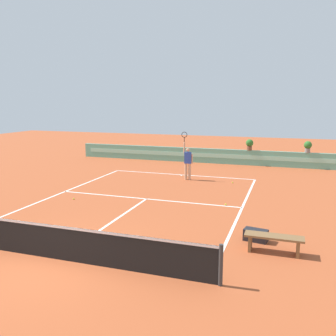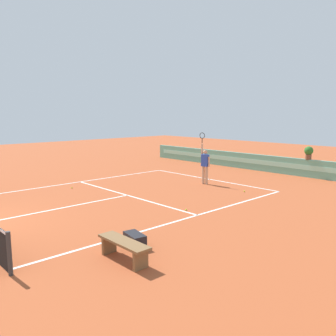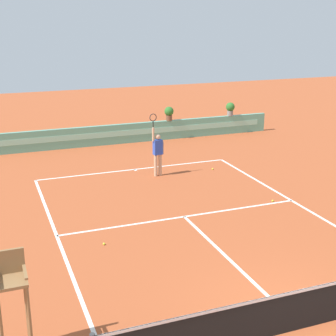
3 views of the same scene
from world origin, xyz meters
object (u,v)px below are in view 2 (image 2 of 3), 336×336
(bench_courtside, at_px, (124,246))
(gear_bag, at_px, (135,240))
(tennis_ball_near_baseline, at_px, (244,191))
(potted_plant_right, at_px, (309,152))
(tennis_player, at_px, (205,163))
(tennis_ball_by_sideline, at_px, (186,210))
(tennis_ball_mid_court, at_px, (72,188))

(bench_courtside, xyz_separation_m, gear_bag, (-0.55, 0.75, -0.20))
(bench_courtside, xyz_separation_m, tennis_ball_near_baseline, (-2.40, 8.40, -0.34))
(gear_bag, bearing_deg, potted_plant_right, 97.00)
(tennis_player, height_order, tennis_ball_by_sideline, tennis_player)
(gear_bag, relative_size, tennis_ball_near_baseline, 10.29)
(tennis_ball_near_baseline, relative_size, potted_plant_right, 0.09)
(tennis_ball_by_sideline, bearing_deg, bench_courtside, -64.23)
(potted_plant_right, bearing_deg, gear_bag, -83.00)
(gear_bag, distance_m, tennis_ball_mid_court, 8.20)
(potted_plant_right, bearing_deg, bench_courtside, -81.17)
(tennis_player, relative_size, tennis_ball_by_sideline, 38.01)
(tennis_ball_by_sideline, bearing_deg, gear_bag, -66.79)
(tennis_player, distance_m, tennis_ball_near_baseline, 2.64)
(bench_courtside, distance_m, tennis_ball_mid_court, 8.96)
(tennis_ball_near_baseline, bearing_deg, bench_courtside, -74.06)
(tennis_ball_by_sideline, xyz_separation_m, potted_plant_right, (-0.13, 9.85, 1.38))
(tennis_player, xyz_separation_m, tennis_ball_near_baseline, (2.44, -0.07, -1.02))
(gear_bag, relative_size, tennis_ball_by_sideline, 10.29)
(tennis_ball_mid_court, height_order, potted_plant_right, potted_plant_right)
(bench_courtside, relative_size, gear_bag, 2.29)
(tennis_player, xyz_separation_m, tennis_ball_by_sideline, (2.78, -4.21, -1.02))
(gear_bag, bearing_deg, tennis_ball_near_baseline, 103.58)
(tennis_ball_near_baseline, bearing_deg, tennis_ball_by_sideline, -85.28)
(tennis_player, distance_m, tennis_ball_by_sideline, 5.15)
(bench_courtside, xyz_separation_m, tennis_ball_mid_court, (-8.42, 3.04, -0.34))
(gear_bag, height_order, tennis_ball_near_baseline, gear_bag)
(tennis_ball_by_sideline, bearing_deg, potted_plant_right, 90.78)
(tennis_ball_near_baseline, bearing_deg, potted_plant_right, 87.92)
(tennis_ball_near_baseline, xyz_separation_m, tennis_ball_mid_court, (-6.02, -5.36, 0.00))
(bench_courtside, xyz_separation_m, tennis_ball_by_sideline, (-2.06, 4.26, -0.34))
(bench_courtside, relative_size, potted_plant_right, 2.21)
(tennis_ball_mid_court, bearing_deg, tennis_ball_by_sideline, 10.90)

